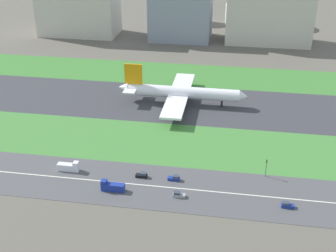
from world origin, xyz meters
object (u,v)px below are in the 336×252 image
object	(u,v)px
airliner	(179,92)
car_2	(142,175)
car_1	(287,205)
truck_1	(69,167)
fuel_tank_east	(277,15)
office_tower	(270,7)
truck_0	(112,187)
car_3	(179,195)
car_0	(174,178)
traffic_light	(266,167)
fuel_tank_west	(197,14)
fuel_tank_centre	(238,14)
hangar_building	(181,13)

from	to	relation	value
airliner	car_2	world-z (taller)	airliner
car_1	truck_1	xyz separation A→B (m)	(-81.16, 10.00, 0.75)
car_1	fuel_tank_east	world-z (taller)	fuel_tank_east
car_2	truck_1	bearing A→B (deg)	-180.00
airliner	office_tower	world-z (taller)	office_tower
truck_0	office_tower	size ratio (longest dim) A/B	0.14
fuel_tank_east	car_3	bearing A→B (deg)	-100.74
car_0	office_tower	size ratio (longest dim) A/B	0.08
car_2	office_tower	distance (m)	190.64
truck_0	traffic_light	world-z (taller)	traffic_light
car_3	traffic_light	world-z (taller)	traffic_light
car_2	fuel_tank_east	size ratio (longest dim) A/B	0.17
fuel_tank_west	fuel_tank_centre	distance (m)	32.66
car_3	truck_0	size ratio (longest dim) A/B	0.52
car_1	truck_0	world-z (taller)	truck_0
car_0	car_2	distance (m)	12.27
car_0	fuel_tank_east	size ratio (longest dim) A/B	0.17
car_0	fuel_tank_east	bearing A→B (deg)	78.07
fuel_tank_west	fuel_tank_east	size ratio (longest dim) A/B	0.75
hangar_building	car_2	bearing A→B (deg)	-86.77
airliner	truck_1	distance (m)	75.84
truck_1	fuel_tank_west	xyz separation A→B (m)	(25.16, 227.00, 5.32)
truck_1	office_tower	size ratio (longest dim) A/B	0.14
car_3	truck_1	bearing A→B (deg)	-12.83
car_3	truck_1	xyz separation A→B (m)	(-43.89, 10.00, 0.75)
airliner	truck_1	xyz separation A→B (m)	(-33.28, -68.00, -4.56)
truck_1	hangar_building	distance (m)	183.67
car_2	traffic_light	distance (m)	46.54
hangar_building	fuel_tank_east	world-z (taller)	hangar_building
truck_1	car_0	bearing A→B (deg)	0.00
car_0	fuel_tank_west	size ratio (longest dim) A/B	0.23
car_2	traffic_light	world-z (taller)	traffic_light
fuel_tank_west	car_1	bearing A→B (deg)	-76.71
fuel_tank_west	fuel_tank_east	distance (m)	63.70
car_3	fuel_tank_centre	world-z (taller)	fuel_tank_centre
car_1	fuel_tank_west	bearing A→B (deg)	-76.71
car_2	fuel_tank_centre	xyz separation A→B (m)	(29.19, 227.00, 7.26)
truck_1	fuel_tank_centre	world-z (taller)	fuel_tank_centre
car_2	hangar_building	xyz separation A→B (m)	(-10.27, 182.00, 17.26)
car_0	office_tower	distance (m)	187.71
car_1	truck_0	size ratio (longest dim) A/B	0.52
office_tower	fuel_tank_west	bearing A→B (deg)	140.64
car_2	traffic_light	bearing A→B (deg)	9.92
car_2	office_tower	world-z (taller)	office_tower
car_0	car_2	world-z (taller)	same
truck_0	traffic_light	size ratio (longest dim) A/B	1.17
car_0	fuel_tank_centre	xyz separation A→B (m)	(16.92, 227.00, 7.26)
car_2	fuel_tank_centre	world-z (taller)	fuel_tank_centre
car_3	car_0	size ratio (longest dim) A/B	1.00
truck_1	fuel_tank_west	world-z (taller)	fuel_tank_west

